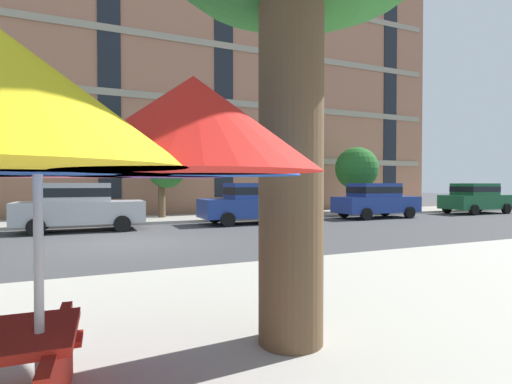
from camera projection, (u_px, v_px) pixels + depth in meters
The scene contains 10 objects.
ground_plane at pixel (126, 243), 11.29m from camera, with size 120.00×120.00×0.00m, color #424244.
sidewalk_far at pixel (113, 221), 17.52m from camera, with size 56.00×3.60×0.12m, color #9E998E.
apartment_building at pixel (104, 63), 24.83m from camera, with size 42.60×12.08×19.20m.
sedan_silver at pixel (80, 205), 14.14m from camera, with size 4.40×1.98×1.78m.
sedan_blue at pixel (251, 202), 16.88m from camera, with size 4.40×1.98×1.78m.
sedan_blue_midblock at pixel (375, 199), 19.64m from camera, with size 4.40×1.98×1.78m.
sedan_green at pixel (476, 197), 22.63m from camera, with size 4.40×1.98×1.78m.
street_tree_middle at pixel (166, 162), 18.71m from camera, with size 1.86×2.30×3.84m.
street_tree_right at pixel (356, 168), 22.43m from camera, with size 2.50×2.50×3.90m.
patio_umbrella at pixel (37, 133), 2.48m from camera, with size 3.71×3.71×2.40m.
Camera 1 is at (-0.99, -11.85, 1.74)m, focal length 26.96 mm.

